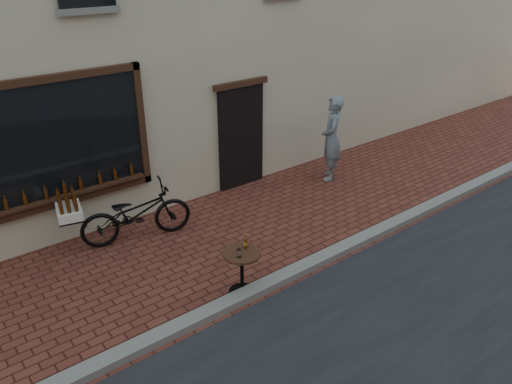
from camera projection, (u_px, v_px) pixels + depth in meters
ground at (275, 294)px, 7.59m from camera, size 90.00×90.00×0.00m
kerb at (267, 285)px, 7.70m from camera, size 90.00×0.25×0.12m
cargo_bicycle at (134, 213)px, 8.79m from camera, size 2.34×1.12×1.10m
bistro_table at (242, 264)px, 7.41m from camera, size 0.56×0.56×0.96m
pedestrian at (332, 139)px, 10.97m from camera, size 0.81×0.81×1.90m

